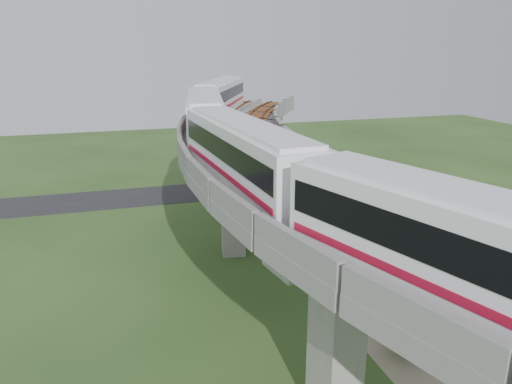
# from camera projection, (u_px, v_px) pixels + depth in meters

# --- Properties ---
(ground) EXTENTS (160.00, 160.00, 0.00)m
(ground) POSITION_uv_depth(u_px,v_px,m) (257.00, 312.00, 34.81)
(ground) COLOR #29471C
(ground) RESTS_ON ground
(dirt_lot) EXTENTS (18.00, 26.00, 0.04)m
(dirt_lot) POSITION_uv_depth(u_px,v_px,m) (447.00, 297.00, 36.79)
(dirt_lot) COLOR gray
(dirt_lot) RESTS_ON ground
(asphalt_road) EXTENTS (60.00, 8.00, 0.03)m
(asphalt_road) POSITION_uv_depth(u_px,v_px,m) (188.00, 193.00, 62.35)
(asphalt_road) COLOR #232326
(asphalt_road) RESTS_ON ground
(viaduct) EXTENTS (19.58, 73.98, 11.40)m
(viaduct) POSITION_uv_depth(u_px,v_px,m) (313.00, 183.00, 33.25)
(viaduct) COLOR #99968E
(viaduct) RESTS_ON ground
(metro_train) EXTENTS (11.74, 61.28, 3.64)m
(metro_train) POSITION_uv_depth(u_px,v_px,m) (253.00, 131.00, 33.58)
(metro_train) COLOR white
(metro_train) RESTS_ON ground
(fence) EXTENTS (3.87, 38.73, 1.50)m
(fence) POSITION_uv_depth(u_px,v_px,m) (382.00, 284.00, 37.26)
(fence) COLOR #2D382D
(fence) RESTS_ON ground
(tree_0) EXTENTS (3.11, 3.11, 3.86)m
(tree_0) POSITION_uv_depth(u_px,v_px,m) (289.00, 182.00, 57.75)
(tree_0) COLOR #382314
(tree_0) RESTS_ON ground
(tree_1) EXTENTS (1.90, 1.90, 2.87)m
(tree_1) POSITION_uv_depth(u_px,v_px,m) (291.00, 213.00, 48.72)
(tree_1) COLOR #382314
(tree_1) RESTS_ON ground
(tree_2) EXTENTS (1.93, 1.93, 2.83)m
(tree_2) POSITION_uv_depth(u_px,v_px,m) (323.00, 244.00, 41.38)
(tree_2) COLOR #382314
(tree_2) RESTS_ON ground
(tree_3) EXTENTS (2.10, 2.10, 2.46)m
(tree_3) POSITION_uv_depth(u_px,v_px,m) (406.00, 332.00, 29.59)
(tree_3) COLOR #382314
(tree_3) RESTS_ON ground
(car_dark) EXTENTS (5.00, 3.34, 1.34)m
(car_dark) POSITION_uv_depth(u_px,v_px,m) (444.00, 267.00, 40.05)
(car_dark) COLOR black
(car_dark) RESTS_ON dirt_lot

